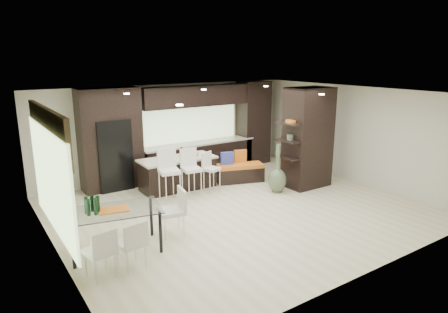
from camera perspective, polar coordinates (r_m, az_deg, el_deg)
ground at (r=9.46m, az=2.05°, el=-7.51°), size 8.00×8.00×0.00m
back_wall at (r=11.99m, az=-7.78°, el=3.75°), size 8.00×0.02×2.70m
left_wall at (r=7.51m, az=-23.45°, el=-3.64°), size 0.02×7.00×2.70m
right_wall at (r=11.81m, az=18.05°, el=3.01°), size 0.02×7.00×2.70m
ceiling at (r=8.83m, az=2.20°, el=9.00°), size 8.00×7.00×0.02m
window_left at (r=7.71m, az=-23.44°, el=-3.20°), size 0.04×3.20×1.90m
window_back at (r=12.20m, az=-5.19°, el=4.95°), size 3.40×0.04×1.20m
stone_accent at (r=7.51m, az=-23.89°, el=3.40°), size 0.08×3.00×0.80m
ceiling_spots at (r=9.03m, az=1.26°, el=8.99°), size 4.00×3.00×0.02m
back_cabinetry at (r=11.93m, az=-4.92°, el=3.78°), size 6.80×0.68×2.70m
refrigerator at (r=11.03m, az=-15.69°, el=0.31°), size 0.90×0.68×1.90m
partition_column at (r=11.02m, az=11.89°, el=2.65°), size 1.20×0.80×2.70m
kitchen_island at (r=10.81m, az=-6.62°, el=-2.42°), size 2.05×0.92×0.85m
stool_left at (r=9.86m, az=-7.78°, el=-3.46°), size 0.55×0.55×1.06m
stool_mid at (r=10.15m, az=-4.66°, el=-3.05°), size 0.49×0.49×0.99m
stool_right at (r=10.50m, az=-1.77°, el=-2.81°), size 0.49×0.49×0.85m
bench at (r=11.39m, az=2.25°, el=-2.34°), size 1.43×0.92×0.51m
floor_vase at (r=10.48m, az=7.66°, el=-1.72°), size 0.60×0.60×1.29m
dining_table at (r=7.68m, az=-15.26°, el=-10.16°), size 1.81×1.24×0.80m
chair_near at (r=7.02m, az=-13.18°, el=-12.39°), size 0.50×0.50×0.80m
chair_far at (r=6.89m, az=-17.30°, el=-13.26°), size 0.50×0.50×0.80m
chair_end at (r=8.05m, az=-7.48°, el=-8.23°), size 0.56×0.56×0.89m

